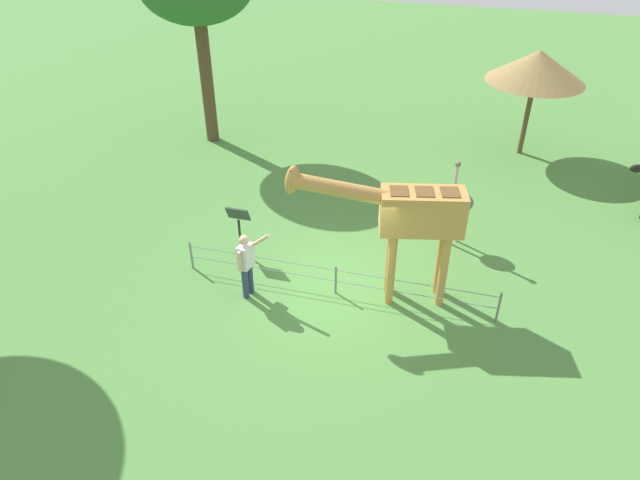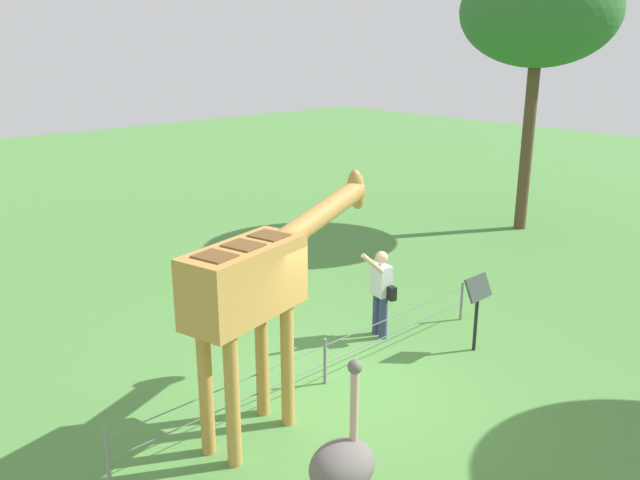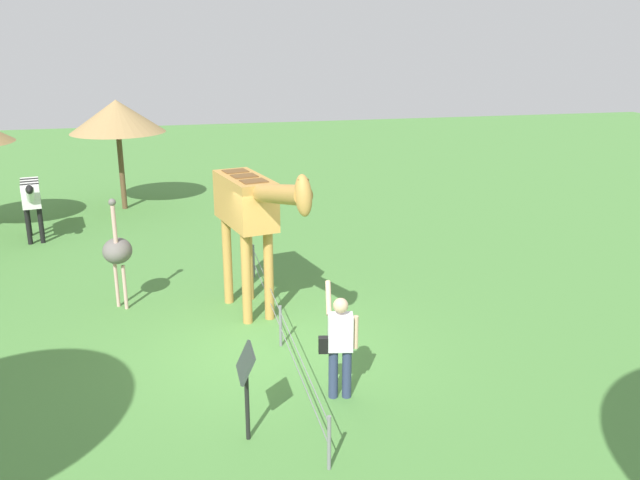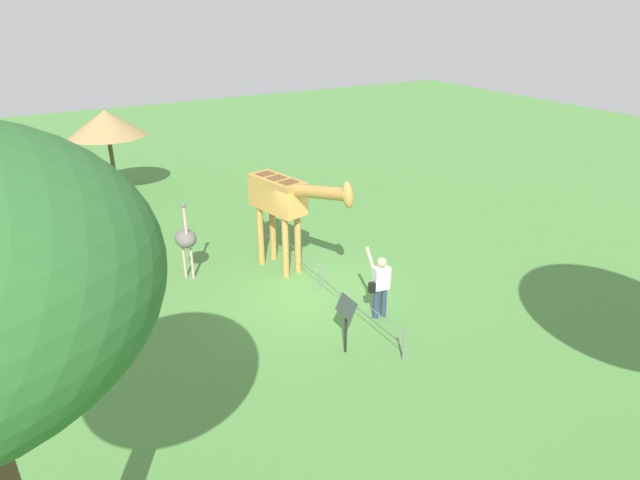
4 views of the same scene
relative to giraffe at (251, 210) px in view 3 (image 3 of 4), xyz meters
name	(u,v)px [view 3 (image 3 of 4)]	position (x,y,z in m)	size (l,w,h in m)	color
ground_plane	(271,347)	(1.40, 0.11, -2.10)	(60.00, 60.00, 0.00)	#4C843D
giraffe	(251,210)	(0.00, 0.00, 0.00)	(3.69, 1.29, 3.21)	#BC8942
visitor	(340,341)	(3.25, 0.84, -1.20)	(0.72, 0.59, 1.67)	navy
zebra	(31,197)	(-6.15, -4.91, -0.94)	(1.83, 0.64, 1.66)	black
ostrich	(117,251)	(-0.97, -2.48, -0.93)	(0.70, 0.56, 2.25)	#CC9E93
shade_hut_aside	(117,117)	(-9.04, -2.81, 0.71)	(2.80, 2.80, 3.31)	brown
info_sign	(246,375)	(4.03, -0.62, -1.15)	(0.56, 0.21, 1.32)	black
wire_fence	(281,324)	(1.40, 0.28, -1.70)	(7.05, 0.05, 0.75)	slate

